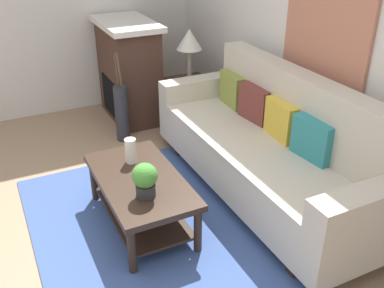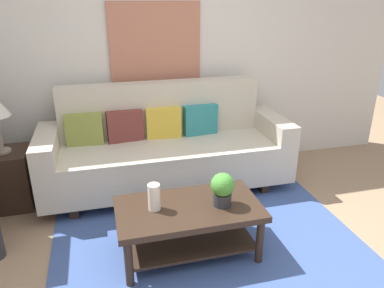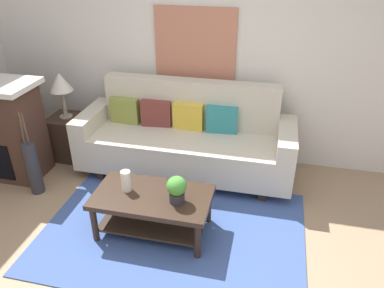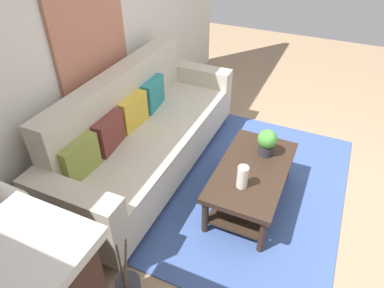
% 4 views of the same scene
% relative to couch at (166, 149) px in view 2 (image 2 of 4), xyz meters
% --- Properties ---
extents(wall_back, '(5.56, 0.10, 2.70)m').
position_rel_couch_xyz_m(wall_back, '(0.14, 0.53, 0.92)').
color(wall_back, silver).
rests_on(wall_back, ground_plane).
extents(area_rug, '(2.51, 1.75, 0.01)m').
position_rel_couch_xyz_m(area_rug, '(0.14, -1.11, -0.43)').
color(area_rug, '#3D5693').
rests_on(area_rug, ground_plane).
extents(couch, '(2.50, 0.84, 1.08)m').
position_rel_couch_xyz_m(couch, '(0.00, 0.00, 0.00)').
color(couch, beige).
rests_on(couch, ground_plane).
extents(throw_pillow_olive, '(0.37, 0.14, 0.32)m').
position_rel_couch_xyz_m(throw_pillow_olive, '(-0.80, 0.12, 0.25)').
color(throw_pillow_olive, olive).
rests_on(throw_pillow_olive, couch).
extents(throw_pillow_maroon, '(0.37, 0.15, 0.32)m').
position_rel_couch_xyz_m(throw_pillow_maroon, '(-0.40, 0.12, 0.25)').
color(throw_pillow_maroon, brown).
rests_on(throw_pillow_maroon, couch).
extents(throw_pillow_mustard, '(0.37, 0.14, 0.32)m').
position_rel_couch_xyz_m(throw_pillow_mustard, '(0.00, 0.12, 0.25)').
color(throw_pillow_mustard, gold).
rests_on(throw_pillow_mustard, couch).
extents(throw_pillow_teal, '(0.37, 0.15, 0.32)m').
position_rel_couch_xyz_m(throw_pillow_teal, '(0.40, 0.12, 0.25)').
color(throw_pillow_teal, teal).
rests_on(throw_pillow_teal, couch).
extents(coffee_table, '(1.10, 0.60, 0.43)m').
position_rel_couch_xyz_m(coffee_table, '(-0.05, -1.14, -0.12)').
color(coffee_table, '#332319').
rests_on(coffee_table, ground_plane).
extents(tabletop_vase, '(0.09, 0.09, 0.21)m').
position_rel_couch_xyz_m(tabletop_vase, '(-0.30, -1.11, 0.10)').
color(tabletop_vase, white).
rests_on(tabletop_vase, coffee_table).
extents(potted_plant_tabletop, '(0.18, 0.18, 0.26)m').
position_rel_couch_xyz_m(potted_plant_tabletop, '(0.20, -1.18, 0.14)').
color(potted_plant_tabletop, '#2D2D33').
rests_on(potted_plant_tabletop, coffee_table).
extents(side_table, '(0.44, 0.44, 0.56)m').
position_rel_couch_xyz_m(side_table, '(-1.55, 0.01, -0.15)').
color(side_table, '#332319').
rests_on(side_table, ground_plane).
extents(framed_painting, '(0.96, 0.03, 0.87)m').
position_rel_couch_xyz_m(framed_painting, '(0.00, 0.46, 0.99)').
color(framed_painting, '#B77056').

